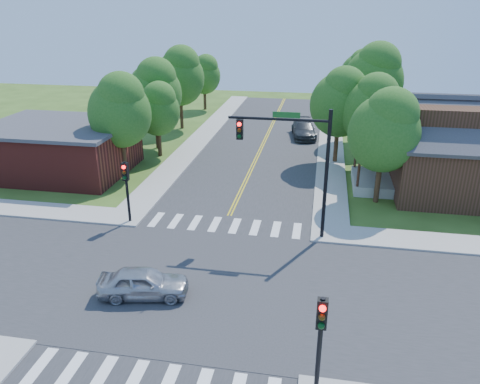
% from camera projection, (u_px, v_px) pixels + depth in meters
% --- Properties ---
extents(ground, '(100.00, 100.00, 0.00)m').
position_uv_depth(ground, '(197.00, 284.00, 21.68)').
color(ground, '#365219').
rests_on(ground, ground).
extents(road_ns, '(10.00, 90.00, 0.04)m').
position_uv_depth(road_ns, '(197.00, 284.00, 21.68)').
color(road_ns, '#2D2D30').
rests_on(road_ns, ground).
extents(road_ew, '(90.00, 10.00, 0.04)m').
position_uv_depth(road_ew, '(197.00, 284.00, 21.67)').
color(road_ew, '#2D2D30').
rests_on(road_ew, ground).
extents(intersection_patch, '(10.20, 10.20, 0.06)m').
position_uv_depth(intersection_patch, '(197.00, 284.00, 21.68)').
color(intersection_patch, '#2D2D30').
rests_on(intersection_patch, ground).
extents(sidewalk_ne, '(40.00, 40.00, 0.14)m').
position_uv_depth(sidewalk_ne, '(468.00, 183.00, 33.48)').
color(sidewalk_ne, '#9E9B93').
rests_on(sidewalk_ne, ground).
extents(sidewalk_nw, '(40.00, 40.00, 0.14)m').
position_uv_depth(sidewalk_nw, '(62.00, 159.00, 38.65)').
color(sidewalk_nw, '#9E9B93').
rests_on(sidewalk_nw, ground).
extents(crosswalk_north, '(8.85, 2.00, 0.01)m').
position_uv_depth(crosswalk_north, '(225.00, 225.00, 27.31)').
color(crosswalk_north, white).
rests_on(crosswalk_north, ground).
extents(crosswalk_south, '(8.85, 2.00, 0.01)m').
position_uv_depth(crosswalk_south, '(150.00, 383.00, 16.02)').
color(crosswalk_south, white).
rests_on(crosswalk_south, ground).
extents(centerline, '(0.30, 90.00, 0.01)m').
position_uv_depth(centerline, '(197.00, 283.00, 21.67)').
color(centerline, gold).
rests_on(centerline, ground).
extents(signal_mast_ne, '(5.30, 0.42, 7.20)m').
position_uv_depth(signal_mast_ne, '(295.00, 153.00, 24.29)').
color(signal_mast_ne, black).
rests_on(signal_mast_ne, ground).
extents(signal_pole_se, '(0.34, 0.42, 3.80)m').
position_uv_depth(signal_pole_se, '(321.00, 329.00, 14.64)').
color(signal_pole_se, black).
rests_on(signal_pole_se, ground).
extents(signal_pole_nw, '(0.34, 0.42, 3.80)m').
position_uv_depth(signal_pole_nw, '(126.00, 181.00, 26.67)').
color(signal_pole_nw, black).
rests_on(signal_pole_nw, ground).
extents(house_ne, '(13.05, 8.80, 7.11)m').
position_uv_depth(house_ne, '(473.00, 145.00, 30.92)').
color(house_ne, '#312011').
rests_on(house_ne, ground).
extents(building_nw, '(10.40, 8.40, 3.73)m').
position_uv_depth(building_nw, '(60.00, 148.00, 35.32)').
color(building_nw, maroon).
rests_on(building_nw, ground).
extents(tree_e_a, '(4.42, 4.20, 7.51)m').
position_uv_depth(tree_e_a, '(386.00, 129.00, 28.68)').
color(tree_e_a, '#382314').
rests_on(tree_e_a, ground).
extents(tree_e_b, '(4.40, 4.18, 7.48)m').
position_uv_depth(tree_e_b, '(372.00, 107.00, 34.47)').
color(tree_e_b, '#382314').
rests_on(tree_e_b, ground).
extents(tree_e_c, '(5.33, 5.06, 9.06)m').
position_uv_depth(tree_e_c, '(374.00, 77.00, 41.31)').
color(tree_e_c, '#382314').
rests_on(tree_e_c, ground).
extents(tree_e_d, '(4.47, 4.25, 7.60)m').
position_uv_depth(tree_e_d, '(361.00, 73.00, 50.24)').
color(tree_e_d, '#382314').
rests_on(tree_e_d, ground).
extents(tree_w_a, '(4.54, 4.31, 7.71)m').
position_uv_depth(tree_w_a, '(120.00, 109.00, 33.36)').
color(tree_w_a, '#382314').
rests_on(tree_w_a, ground).
extents(tree_w_b, '(4.68, 4.44, 7.95)m').
position_uv_depth(tree_w_b, '(155.00, 89.00, 39.78)').
color(tree_w_b, '#382314').
rests_on(tree_w_b, ground).
extents(tree_w_c, '(4.90, 4.65, 8.33)m').
position_uv_depth(tree_w_c, '(180.00, 74.00, 46.14)').
color(tree_w_c, '#382314').
rests_on(tree_w_c, ground).
extents(tree_w_d, '(3.84, 3.65, 6.53)m').
position_uv_depth(tree_w_d, '(205.00, 73.00, 55.00)').
color(tree_w_d, '#382314').
rests_on(tree_w_d, ground).
extents(tree_house, '(4.55, 4.32, 7.73)m').
position_uv_depth(tree_house, '(341.00, 101.00, 35.99)').
color(tree_house, '#382314').
rests_on(tree_house, ground).
extents(tree_bldg, '(3.71, 3.52, 6.31)m').
position_uv_depth(tree_bldg, '(158.00, 108.00, 38.08)').
color(tree_bldg, '#382314').
rests_on(tree_bldg, ground).
extents(car_silver, '(3.01, 4.53, 1.35)m').
position_uv_depth(car_silver, '(143.00, 283.00, 20.54)').
color(car_silver, '#B4B5BB').
rests_on(car_silver, ground).
extents(car_dgrey, '(3.61, 5.75, 1.49)m').
position_uv_depth(car_dgrey, '(304.00, 130.00, 44.80)').
color(car_dgrey, '#333639').
rests_on(car_dgrey, ground).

